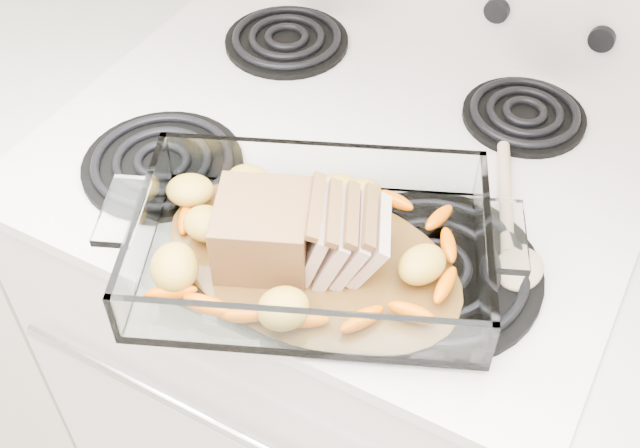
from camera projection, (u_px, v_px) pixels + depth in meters
The scene contains 6 objects.
electric_range at pixel (343, 338), 1.41m from camera, with size 0.78×0.70×1.12m.
counter_left at pixel (54, 214), 1.64m from camera, with size 0.58×0.68×0.93m.
baking_dish at pixel (312, 252), 0.90m from camera, with size 0.39×0.26×0.07m.
pork_roast at pixel (290, 227), 0.89m from camera, with size 0.19×0.10×0.08m.
roast_vegetables at pixel (323, 228), 0.92m from camera, with size 0.33×0.18×0.04m.
wooden_spoon at pixel (513, 236), 0.95m from camera, with size 0.12×0.23×0.02m.
Camera 1 is at (0.36, 0.92, 1.64)m, focal length 45.00 mm.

